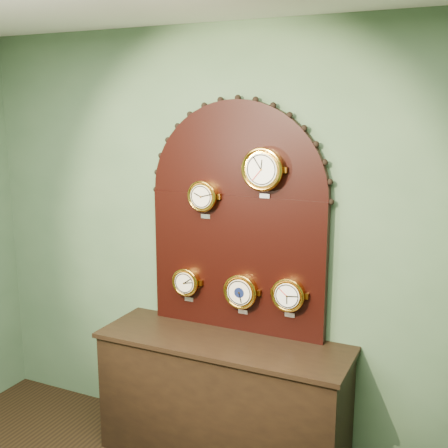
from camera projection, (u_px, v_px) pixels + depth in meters
The scene contains 8 objects.
wall_back at pixel (240, 244), 3.70m from camera, with size 4.00×4.00×0.00m, color #446142.
shop_counter at pixel (223, 402), 3.66m from camera, with size 1.60×0.50×0.80m, color black.
display_board at pixel (237, 211), 3.60m from camera, with size 1.26×0.06×1.53m.
roman_clock at pixel (203, 196), 3.61m from camera, with size 0.20×0.08×0.25m.
arabic_clock at pixel (263, 169), 3.40m from camera, with size 0.27×0.08×0.32m.
hygrometer at pixel (187, 282), 3.79m from camera, with size 0.19×0.08×0.25m.
barometer at pixel (241, 291), 3.63m from camera, with size 0.23×0.08×0.28m.
tide_clock at pixel (289, 295), 3.49m from camera, with size 0.22×0.08×0.27m.
Camera 1 is at (1.43, -0.79, 2.28)m, focal length 45.11 mm.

